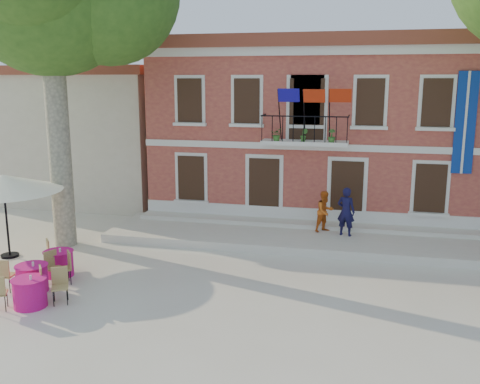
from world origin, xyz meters
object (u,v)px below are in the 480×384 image
cafe_table_1 (30,291)px  cafe_table_3 (32,277)px  pedestrian_navy (346,212)px  pedestrian_orange (325,211)px  cafe_table_0 (59,262)px  patio_umbrella (3,183)px

cafe_table_1 → cafe_table_3: (-0.55, 0.92, 0.01)m
pedestrian_navy → pedestrian_orange: bearing=-8.5°
pedestrian_navy → pedestrian_orange: size_ratio=1.16×
pedestrian_navy → cafe_table_0: (-8.26, -5.26, -0.76)m
patio_umbrella → pedestrian_orange: (10.09, 4.39, -1.43)m
cafe_table_0 → cafe_table_3: (-0.05, -1.28, 0.01)m
cafe_table_1 → pedestrian_navy: bearing=43.9°
patio_umbrella → pedestrian_orange: patio_umbrella is taller
patio_umbrella → cafe_table_3: (2.55, -2.49, -2.07)m
pedestrian_navy → pedestrian_orange: (-0.77, 0.33, -0.12)m
pedestrian_orange → cafe_table_3: bearing=179.1°
patio_umbrella → cafe_table_0: bearing=-25.0°
pedestrian_navy → cafe_table_0: size_ratio=1.02×
patio_umbrella → cafe_table_0: 3.54m
patio_umbrella → pedestrian_orange: 11.10m
pedestrian_navy → cafe_table_3: bearing=53.3°
patio_umbrella → cafe_table_1: patio_umbrella is taller
pedestrian_orange → cafe_table_0: (-7.50, -5.60, -0.64)m
cafe_table_0 → cafe_table_1: same height
pedestrian_orange → cafe_table_0: pedestrian_orange is taller
pedestrian_navy → cafe_table_3: (-8.31, -6.54, -0.75)m
cafe_table_1 → pedestrian_orange: bearing=48.1°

